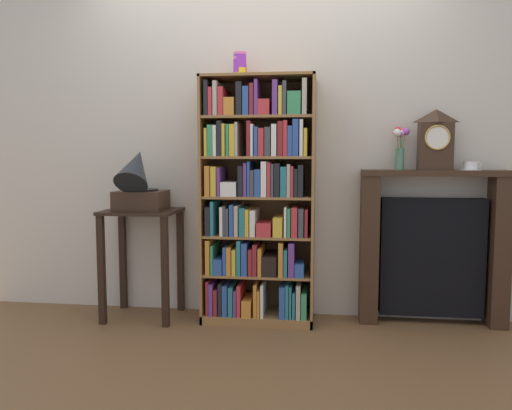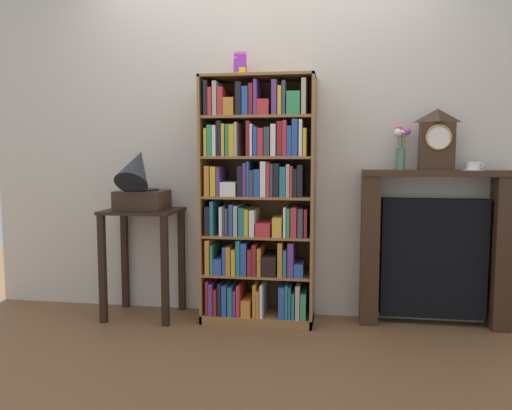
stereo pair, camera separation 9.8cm
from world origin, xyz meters
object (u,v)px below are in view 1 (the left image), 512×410
Objects in this scene: gramophone at (138,183)px; teacup_with_saucer at (470,166)px; cup_stack at (240,65)px; bookshelf at (258,205)px; fireplace_mantel at (432,249)px; side_table_left at (142,240)px; flower_vase at (400,145)px; mantel_clock at (436,140)px.

teacup_with_saucer is at bearing 4.26° from gramophone.
cup_stack is at bearing 10.02° from gramophone.
bookshelf is 1.24m from fireplace_mantel.
cup_stack reaches higher than fireplace_mantel.
gramophone is (0.00, -0.05, 0.42)m from side_table_left.
cup_stack is 1.22m from flower_vase.
mantel_clock reaches higher than gramophone.
side_table_left is 2.03m from fireplace_mantel.
mantel_clock reaches higher than flower_vase.
gramophone is at bearing -174.81° from fireplace_mantel.
bookshelf is at bearing 2.03° from side_table_left.
mantel_clock is (2.02, 0.16, 0.29)m from gramophone.
fireplace_mantel is at bearing 3.72° from side_table_left.
cup_stack reaches higher than mantel_clock.
fireplace_mantel is 0.75m from flower_vase.
bookshelf is 10.04× the size of cup_stack.
mantel_clock is 0.23m from flower_vase.
side_table_left is 5.43× the size of teacup_with_saucer.
teacup_with_saucer is (2.25, 0.17, 0.12)m from gramophone.
cup_stack is 0.42× the size of mantel_clock.
fireplace_mantel is (2.02, 0.13, -0.03)m from side_table_left.
gramophone reaches higher than side_table_left.
fireplace_mantel is at bearing 175.79° from teacup_with_saucer.
side_table_left is 1.59× the size of gramophone.
cup_stack is 1.83m from fireplace_mantel.
bookshelf is 3.47× the size of gramophone.
bookshelf reaches higher than fireplace_mantel.
side_table_left is at bearing -176.81° from mantel_clock.
flower_vase is 2.06× the size of teacup_with_saucer.
flower_vase is at bearing 178.80° from teacup_with_saucer.
flower_vase is 0.48m from teacup_with_saucer.
gramophone is 1.66× the size of flower_vase.
gramophone is at bearing -90.00° from side_table_left.
cup_stack is 0.57× the size of flower_vase.
teacup_with_saucer is (1.42, 0.09, 0.27)m from bookshelf.
cup_stack reaches higher than flower_vase.
flower_vase is (-0.23, 0.01, -0.03)m from mantel_clock.
bookshelf is 2.18× the size of side_table_left.
mantel_clock is at bearing 4.67° from gramophone.
gramophone is 1.21× the size of mantel_clock.
bookshelf is 1.45m from teacup_with_saucer.
fireplace_mantel is at bearing 2.62° from cup_stack.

